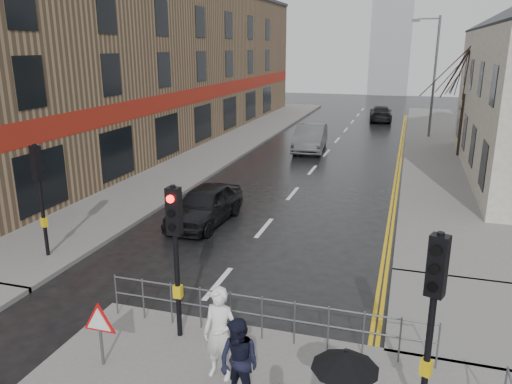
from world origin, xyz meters
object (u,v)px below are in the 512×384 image
Objects in this scene: pedestrian_b at (239,363)px; car_mid at (310,138)px; pedestrian_a at (220,334)px; car_parked at (205,205)px.

pedestrian_b is 0.33× the size of car_mid.
pedestrian_a is at bearing 154.34° from pedestrian_b.
pedestrian_b is 23.11m from car_mid.
pedestrian_a is 0.45× the size of car_parked.
car_mid is (-2.65, 22.28, -0.25)m from pedestrian_a.
pedestrian_a is 22.44m from car_mid.
pedestrian_a is 1.13× the size of pedestrian_b.
car_parked is at bearing -98.95° from car_mid.
car_parked is (-4.34, 8.84, -0.26)m from pedestrian_b.
pedestrian_b is 9.85m from car_parked.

